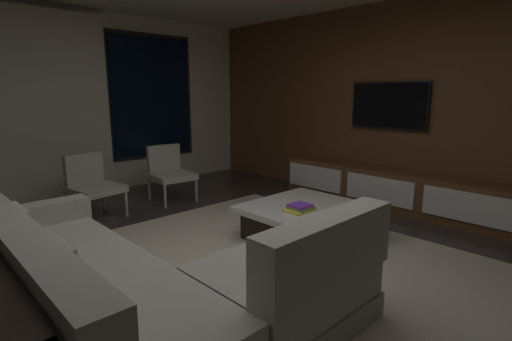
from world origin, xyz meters
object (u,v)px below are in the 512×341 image
(accent_chair_by_curtain, at_px, (92,182))
(media_console, at_px, (390,190))
(mounted_tv, at_px, (389,106))
(coffee_table, at_px, (308,222))
(book_stack_on_coffee_table, at_px, (300,208))
(sectional_couch, at_px, (138,289))
(accent_chair_near_window, at_px, (169,170))

(accent_chair_by_curtain, xyz_separation_m, media_console, (2.97, -2.41, -0.18))
(media_console, xyz_separation_m, mounted_tv, (0.18, 0.20, 1.10))
(coffee_table, xyz_separation_m, accent_chair_by_curtain, (-1.31, 2.34, 0.25))
(media_console, relative_size, mounted_tv, 2.88)
(book_stack_on_coffee_table, distance_m, media_console, 1.84)
(sectional_couch, relative_size, book_stack_on_coffee_table, 8.69)
(accent_chair_by_curtain, bearing_deg, mounted_tv, -34.99)
(accent_chair_near_window, distance_m, accent_chair_by_curtain, 1.10)
(mounted_tv, bearing_deg, accent_chair_near_window, 132.89)
(sectional_couch, height_order, media_console, sectional_couch)
(accent_chair_by_curtain, bearing_deg, media_console, -38.99)
(book_stack_on_coffee_table, height_order, mounted_tv, mounted_tv)
(sectional_couch, xyz_separation_m, coffee_table, (2.03, 0.24, -0.10))
(sectional_couch, xyz_separation_m, accent_chair_near_window, (1.81, 2.59, 0.14))
(accent_chair_by_curtain, bearing_deg, coffee_table, -60.71)
(coffee_table, xyz_separation_m, media_console, (1.66, -0.06, 0.06))
(coffee_table, xyz_separation_m, accent_chair_near_window, (-0.22, 2.35, 0.25))
(book_stack_on_coffee_table, distance_m, mounted_tv, 2.24)
(coffee_table, bearing_deg, accent_chair_near_window, 95.30)
(media_console, bearing_deg, accent_chair_near_window, 127.87)
(media_console, bearing_deg, book_stack_on_coffee_table, 179.08)
(sectional_couch, bearing_deg, accent_chair_near_window, 55.06)
(accent_chair_near_window, height_order, mounted_tv, mounted_tv)
(coffee_table, relative_size, mounted_tv, 1.08)
(mounted_tv, bearing_deg, coffee_table, -175.74)
(book_stack_on_coffee_table, relative_size, mounted_tv, 0.27)
(book_stack_on_coffee_table, distance_m, accent_chair_near_window, 2.38)
(coffee_table, bearing_deg, accent_chair_by_curtain, 119.29)
(book_stack_on_coffee_table, distance_m, accent_chair_by_curtain, 2.63)
(sectional_couch, relative_size, coffee_table, 2.16)
(accent_chair_near_window, xyz_separation_m, media_console, (1.87, -2.41, -0.18))
(book_stack_on_coffee_table, bearing_deg, mounted_tv, 4.79)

